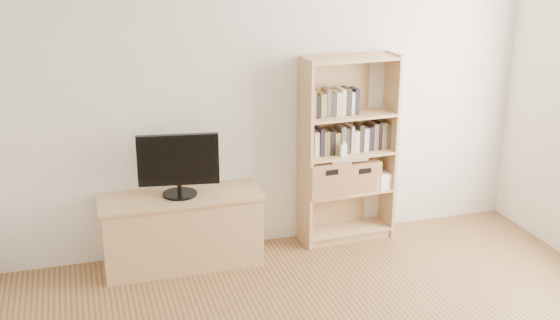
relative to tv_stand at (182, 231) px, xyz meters
name	(u,v)px	position (x,y,z in m)	size (l,w,h in m)	color
back_wall	(267,92)	(0.77, 0.23, 1.02)	(4.50, 0.02, 2.60)	silver
tv_stand	(182,231)	(0.00, 0.00, 0.00)	(1.22, 0.46, 0.56)	tan
bookshelf	(348,150)	(1.44, 0.09, 0.51)	(0.79, 0.28, 1.59)	tan
television	(179,165)	(0.00, 0.00, 0.55)	(0.62, 0.05, 0.49)	black
books_row_mid	(348,138)	(1.44, 0.11, 0.62)	(0.89, 0.17, 0.24)	#302820
books_row_upper	(329,105)	(1.26, 0.10, 0.91)	(0.35, 0.13, 0.18)	#302820
baby_monitor	(343,150)	(1.35, 0.00, 0.55)	(0.05, 0.03, 0.10)	white
basket_left	(325,177)	(1.22, 0.07, 0.31)	(0.35, 0.29, 0.29)	#A9734C
basket_right	(358,174)	(1.53, 0.09, 0.29)	(0.32, 0.26, 0.26)	#A9734C
laptop	(345,157)	(1.40, 0.07, 0.46)	(0.32, 0.22, 0.03)	silver
magazine_stack	(376,180)	(1.71, 0.10, 0.22)	(0.17, 0.24, 0.11)	silver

